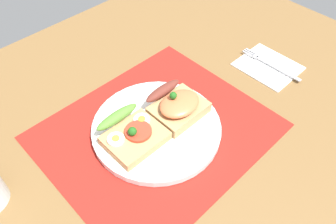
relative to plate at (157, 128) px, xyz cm
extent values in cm
cube|color=brown|center=(0.00, 0.00, -2.59)|extent=(120.00, 90.00, 3.20)
cube|color=maroon|center=(0.00, 0.00, -0.84)|extent=(40.32, 34.65, 0.30)
cylinder|color=white|center=(0.00, 0.00, 0.00)|extent=(24.14, 24.14, 1.38)
cube|color=tan|center=(-5.13, 0.25, 1.55)|extent=(10.21, 8.34, 1.73)
cylinder|color=red|center=(-4.29, -0.43, 2.72)|extent=(4.80, 4.80, 0.60)
ellipsoid|color=#4F822E|center=(-5.13, 4.83, 3.32)|extent=(8.98, 2.20, 1.80)
sphere|color=#1E5919|center=(-5.52, 0.25, 3.82)|extent=(1.60, 1.60, 1.60)
cylinder|color=white|center=(-8.19, 1.37, 2.67)|extent=(3.03, 3.03, 0.50)
cylinder|color=yellow|center=(-8.19, 1.37, 3.00)|extent=(1.36, 1.36, 0.16)
cylinder|color=white|center=(-2.06, 1.59, 2.67)|extent=(3.03, 3.03, 0.50)
cylinder|color=yellow|center=(-2.06, 1.59, 3.00)|extent=(1.36, 1.36, 0.16)
cube|color=tan|center=(5.13, -0.72, 1.79)|extent=(9.96, 7.85, 2.20)
ellipsoid|color=#EA6A3E|center=(4.91, -1.09, 3.91)|extent=(8.17, 6.28, 2.04)
ellipsoid|color=maroon|center=(5.13, 3.61, 3.79)|extent=(8.46, 2.20, 1.80)
sphere|color=#1E5919|center=(4.33, -0.12, 5.63)|extent=(1.40, 1.40, 1.40)
cube|color=white|center=(31.01, -3.77, -0.69)|extent=(11.25, 12.75, 0.60)
cube|color=#B7B7BC|center=(31.28, -6.06, -0.23)|extent=(0.80, 11.42, 0.32)
cube|color=#B7B7BC|center=(31.28, -0.15, -0.23)|extent=(1.50, 1.20, 0.32)
cube|color=#B7B7BC|center=(30.63, 1.85, -0.23)|extent=(0.32, 2.80, 0.32)
cube|color=#B7B7BC|center=(31.28, 1.85, -0.23)|extent=(0.32, 2.80, 0.32)
cube|color=#B7B7BC|center=(31.93, 1.85, -0.23)|extent=(0.32, 2.80, 0.32)
camera|label=1|loc=(-26.20, -30.17, 48.59)|focal=35.82mm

